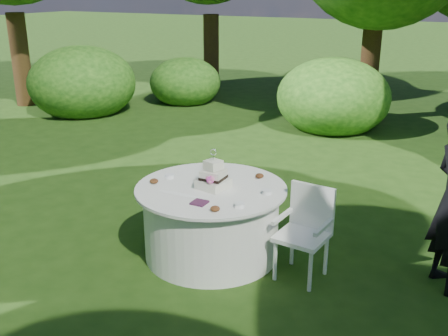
{
  "coord_description": "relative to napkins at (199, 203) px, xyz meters",
  "views": [
    {
      "loc": [
        2.42,
        -4.37,
        2.73
      ],
      "look_at": [
        0.15,
        0.0,
        1.0
      ],
      "focal_mm": 42.0,
      "sensor_mm": 36.0,
      "label": 1
    }
  ],
  "objects": [
    {
      "name": "ground",
      "position": [
        -0.11,
        0.43,
        -0.78
      ],
      "size": [
        80.0,
        80.0,
        0.0
      ],
      "primitive_type": "plane",
      "color": "#1C390F",
      "rests_on": "ground"
    },
    {
      "name": "napkins",
      "position": [
        0.0,
        0.0,
        0.0
      ],
      "size": [
        0.14,
        0.14,
        0.02
      ],
      "primitive_type": "cube",
      "color": "#4A203E",
      "rests_on": "table"
    },
    {
      "name": "feather_plume",
      "position": [
        -0.29,
        0.1,
        -0.0
      ],
      "size": [
        0.48,
        0.07,
        0.01
      ],
      "primitive_type": "ellipsoid",
      "color": "white",
      "rests_on": "table"
    },
    {
      "name": "table",
      "position": [
        -0.11,
        0.43,
        -0.39
      ],
      "size": [
        1.56,
        1.56,
        0.77
      ],
      "color": "white",
      "rests_on": "ground"
    },
    {
      "name": "cake",
      "position": [
        -0.07,
        0.41,
        0.1
      ],
      "size": [
        0.33,
        0.33,
        0.42
      ],
      "color": "white",
      "rests_on": "table"
    },
    {
      "name": "chair",
      "position": [
        0.9,
        0.51,
        -0.26
      ],
      "size": [
        0.51,
        0.5,
        0.91
      ],
      "color": "white",
      "rests_on": "ground"
    },
    {
      "name": "votives",
      "position": [
        -0.04,
        0.48,
        0.01
      ],
      "size": [
        1.2,
        0.85,
        0.04
      ],
      "color": "white",
      "rests_on": "table"
    },
    {
      "name": "petal_cups",
      "position": [
        -0.08,
        0.35,
        0.02
      ],
      "size": [
        1.0,
        1.08,
        0.05
      ],
      "color": "#562D16",
      "rests_on": "table"
    }
  ]
}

